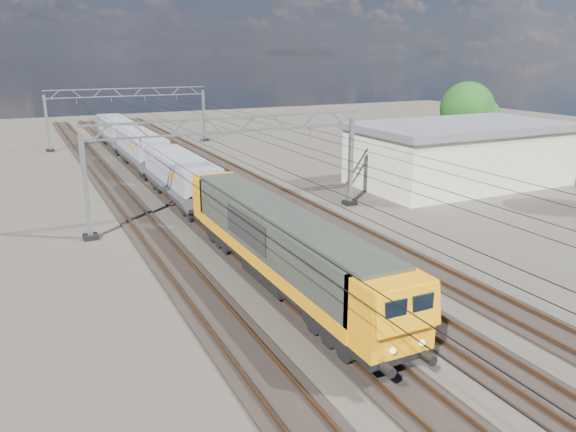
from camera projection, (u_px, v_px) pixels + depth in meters
name	position (u px, v px, depth m)	size (l,w,h in m)	color
ground	(256.00, 236.00, 35.67)	(160.00, 160.00, 0.00)	black
track_outer_west	(162.00, 249.00, 33.13)	(2.60, 140.00, 0.30)	black
track_loco	(226.00, 240.00, 34.81)	(2.60, 140.00, 0.30)	black
track_inner_east	(284.00, 231.00, 36.48)	(2.60, 140.00, 0.30)	black
track_outer_east	(337.00, 223.00, 38.16)	(2.60, 140.00, 0.30)	black
catenary_gantry_mid	(232.00, 165.00, 38.03)	(19.90, 0.90, 7.11)	#9DA2AB
catenary_gantry_far	(130.00, 115.00, 69.11)	(19.90, 0.90, 7.11)	#9DA2AB
overhead_wires	(212.00, 131.00, 40.97)	(12.03, 140.00, 0.53)	black
locomotive	(279.00, 242.00, 27.42)	(2.76, 21.10, 3.62)	black
hopper_wagon_lead	(181.00, 175.00, 42.73)	(3.38, 13.00, 3.25)	black
hopper_wagon_mid	(141.00, 148.00, 54.99)	(3.38, 13.00, 3.25)	black
hopper_wagon_third	(116.00, 131.00, 67.25)	(3.38, 13.00, 3.25)	black
industrial_shed	(459.00, 153.00, 49.32)	(18.60, 10.60, 5.40)	silver
tree_far	(471.00, 111.00, 58.80)	(6.00, 5.60, 8.39)	#311D16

